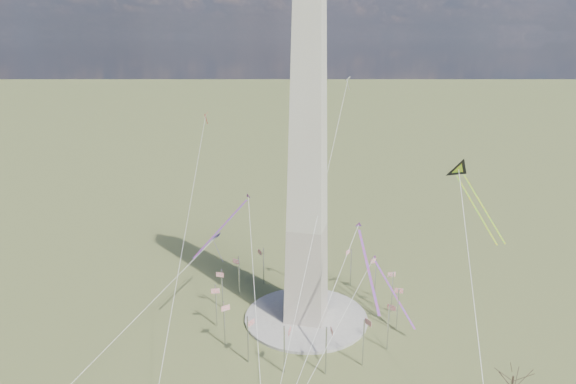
# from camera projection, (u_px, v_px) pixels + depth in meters

# --- Properties ---
(ground) EXTENTS (2000.00, 2000.00, 0.00)m
(ground) POSITION_uv_depth(u_px,v_px,m) (306.00, 319.00, 150.78)
(ground) COLOR #576532
(ground) RESTS_ON ground
(plaza) EXTENTS (36.00, 36.00, 0.80)m
(plaza) POSITION_uv_depth(u_px,v_px,m) (306.00, 317.00, 150.67)
(plaza) COLOR #ACA89D
(plaza) RESTS_ON ground
(washington_monument) EXTENTS (15.56, 15.56, 100.00)m
(washington_monument) POSITION_uv_depth(u_px,v_px,m) (308.00, 160.00, 136.87)
(washington_monument) COLOR #B3A696
(washington_monument) RESTS_ON plaza
(flagpole_ring) EXTENTS (54.40, 54.40, 13.00)m
(flagpole_ring) POSITION_uv_depth(u_px,v_px,m) (306.00, 297.00, 148.67)
(flagpole_ring) COLOR silver
(flagpole_ring) RESTS_ON ground
(tree_near) EXTENTS (6.87, 6.87, 12.02)m
(tree_near) POSITION_uv_depth(u_px,v_px,m) (514.00, 374.00, 112.47)
(tree_near) COLOR #443729
(tree_near) RESTS_ON ground
(kite_delta_black) EXTENTS (14.89, 19.77, 16.89)m
(kite_delta_black) POSITION_uv_depth(u_px,v_px,m) (461.00, 174.00, 130.63)
(kite_delta_black) COLOR black
(kite_delta_black) RESTS_ON ground
(kite_diamond_purple) EXTENTS (2.73, 3.45, 10.07)m
(kite_diamond_purple) POSITION_uv_depth(u_px,v_px,m) (217.00, 239.00, 157.35)
(kite_diamond_purple) COLOR navy
(kite_diamond_purple) RESTS_ON ground
(kite_streamer_left) EXTENTS (8.66, 20.40, 14.64)m
(kite_streamer_left) POSITION_uv_depth(u_px,v_px,m) (365.00, 255.00, 123.13)
(kite_streamer_left) COLOR red
(kite_streamer_left) RESTS_ON ground
(kite_streamer_mid) EXTENTS (11.14, 17.68, 13.62)m
(kite_streamer_mid) POSITION_uv_depth(u_px,v_px,m) (229.00, 218.00, 139.33)
(kite_streamer_mid) COLOR red
(kite_streamer_mid) RESTS_ON ground
(kite_streamer_right) EXTENTS (14.18, 16.60, 14.15)m
(kite_streamer_right) POSITION_uv_depth(u_px,v_px,m) (388.00, 282.00, 147.89)
(kite_streamer_right) COLOR red
(kite_streamer_right) RESTS_ON ground
(kite_small_red) EXTENTS (1.14, 1.84, 4.43)m
(kite_small_red) POSITION_uv_depth(u_px,v_px,m) (206.00, 115.00, 184.42)
(kite_small_red) COLOR red
(kite_small_red) RESTS_ON ground
(kite_small_white) EXTENTS (1.45, 2.07, 4.30)m
(kite_small_white) POSITION_uv_depth(u_px,v_px,m) (348.00, 80.00, 166.61)
(kite_small_white) COLOR white
(kite_small_white) RESTS_ON ground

